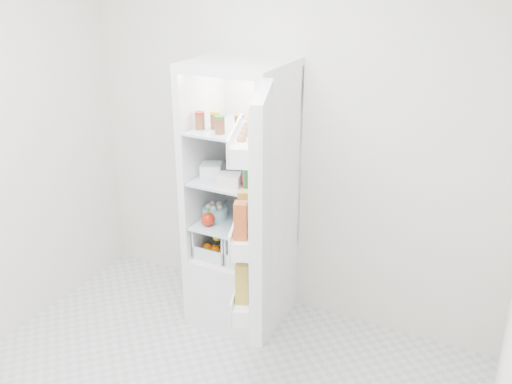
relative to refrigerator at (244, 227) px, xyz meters
The scene contains 20 objects.
room_walls 1.57m from the refrigerator, 80.89° to the right, with size 3.02×3.02×2.61m.
refrigerator is the anchor object (origin of this frame).
shelf_low 0.10m from the refrigerator, 90.00° to the right, with size 0.49×0.53×0.01m, color silver.
shelf_mid 0.39m from the refrigerator, 90.00° to the right, with size 0.49×0.53×0.01m, color silver.
shelf_top 0.72m from the refrigerator, 90.00° to the right, with size 0.49×0.53×0.01m, color silver.
crisper_left 0.15m from the refrigerator, 152.98° to the right, with size 0.23×0.46×0.22m, color silver, non-canonical shape.
crisper_right 0.15m from the refrigerator, 27.02° to the right, with size 0.23×0.46×0.22m, color silver, non-canonical shape.
condiment_jars 0.78m from the refrigerator, 90.00° to the right, with size 0.46×0.16×0.08m.
squeeze_bottle 0.82m from the refrigerator, 13.06° to the right, with size 0.05×0.05×0.16m, color white.
tub_white 0.48m from the refrigerator, 142.25° to the right, with size 0.13×0.13×0.08m, color white.
tub_cream 0.49m from the refrigerator, 84.72° to the right, with size 0.13×0.13×0.08m, color white.
tin_red 0.48m from the refrigerator, 51.83° to the right, with size 0.10×0.10×0.07m, color red.
tub_green 0.45m from the refrigerator, 65.32° to the left, with size 0.11×0.15×0.09m, color #449655.
red_cabbage 0.18m from the refrigerator, 66.07° to the left, with size 0.17×0.17×0.17m, color #4F1B4C.
bell_pepper 0.30m from the refrigerator, 122.49° to the right, with size 0.09×0.09×0.09m, color red.
mushroom_bowl 0.23m from the refrigerator, 145.70° to the right, with size 0.17×0.17×0.08m, color #91C8D8.
salad_bag 0.32m from the refrigerator, 62.37° to the right, with size 0.11×0.11×0.11m, color beige.
citrus_pile 0.18m from the refrigerator, 136.53° to the right, with size 0.20×0.24×0.16m.
veg_pile 0.18m from the refrigerator, 26.82° to the right, with size 0.16×0.30×0.10m.
fridge_door 0.85m from the refrigerator, 56.70° to the right, with size 0.35×0.58×1.30m.
Camera 1 is at (1.45, -1.83, 2.39)m, focal length 40.00 mm.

